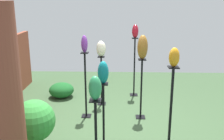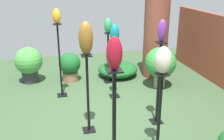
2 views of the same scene
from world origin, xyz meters
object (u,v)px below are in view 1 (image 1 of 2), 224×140
art_vase_ivory (101,49)px  pedestal_ruby (134,69)px  pedestal_teal (104,118)px  art_vase_bronze (143,47)px  pedestal_violet (86,88)px  pedestal_bronze (141,91)px  art_vase_violet (84,44)px  pedestal_ivory (101,83)px  potted_plant_front_right (34,122)px  pedestal_amber (170,117)px  art_vase_jade (95,88)px  art_vase_teal (103,72)px  art_vase_ruby (135,31)px  art_vase_amber (174,57)px

art_vase_ivory → pedestal_ruby: bearing=-52.4°
pedestal_teal → art_vase_bronze: (1.14, -0.73, 1.02)m
pedestal_violet → pedestal_ruby: pedestal_ruby is taller
pedestal_bronze → art_vase_violet: bearing=89.3°
pedestal_ivory → potted_plant_front_right: (-2.11, 0.95, 0.01)m
pedestal_ivory → art_vase_bronze: size_ratio=2.39×
pedestal_teal → pedestal_amber: (-0.31, -1.07, 0.18)m
pedestal_bronze → art_vase_ivory: bearing=51.2°
art_vase_jade → potted_plant_front_right: size_ratio=0.36×
pedestal_bronze → pedestal_amber: 1.50m
art_vase_jade → art_vase_bronze: bearing=-21.8°
pedestal_violet → potted_plant_front_right: size_ratio=1.54×
art_vase_teal → art_vase_ruby: (2.49, -0.64, 0.36)m
pedestal_violet → art_vase_ivory: 1.04m
pedestal_ivory → art_vase_teal: 2.04m
art_vase_teal → potted_plant_front_right: bearing=102.5°
pedestal_bronze → art_vase_ruby: bearing=3.5°
pedestal_amber → art_vase_teal: size_ratio=4.05×
art_vase_jade → art_vase_ivory: (2.67, 0.12, 0.02)m
pedestal_amber → pedestal_teal: bearing=73.7°
art_vase_teal → art_vase_violet: bearing=21.5°
art_vase_ivory → pedestal_bronze: bearing=-128.8°
pedestal_ruby → art_vase_ruby: size_ratio=4.54×
pedestal_violet → art_vase_ivory: (0.71, -0.29, 0.71)m
art_vase_violet → pedestal_amber: bearing=-133.9°
art_vase_teal → art_vase_ruby: size_ratio=1.12×
art_vase_violet → art_vase_ruby: 1.73m
pedestal_violet → art_vase_amber: size_ratio=4.93×
pedestal_amber → pedestal_ivory: (2.18, 1.24, -0.16)m
art_vase_amber → art_vase_ivory: size_ratio=0.78×
potted_plant_front_right → pedestal_violet: bearing=-25.2°
art_vase_ivory → pedestal_ivory: bearing=90.0°
pedestal_violet → pedestal_teal: size_ratio=1.24×
pedestal_amber → art_vase_ivory: art_vase_ivory is taller
art_vase_teal → art_vase_jade: (-0.81, 0.05, 0.02)m
art_vase_teal → art_vase_ruby: bearing=-14.5°
pedestal_violet → art_vase_jade: (-1.97, -0.40, 0.69)m
art_vase_teal → art_vase_jade: bearing=176.2°
pedestal_violet → art_vase_teal: 1.42m
art_vase_amber → potted_plant_front_right: size_ratio=0.31×
pedestal_bronze → art_vase_jade: bearing=158.2°
pedestal_teal → art_vase_bronze: 1.70m
art_vase_violet → art_vase_amber: 2.12m
pedestal_bronze → pedestal_ruby: (1.35, 0.08, 0.11)m
pedestal_ivory → art_vase_amber: 2.75m
pedestal_bronze → pedestal_amber: bearing=-166.7°
pedestal_teal → potted_plant_front_right: size_ratio=1.24×
pedestal_amber → pedestal_ruby: (2.80, 0.43, 0.00)m
art_vase_ruby → pedestal_bronze: bearing=-176.5°
potted_plant_front_right → pedestal_ruby: bearing=-32.8°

